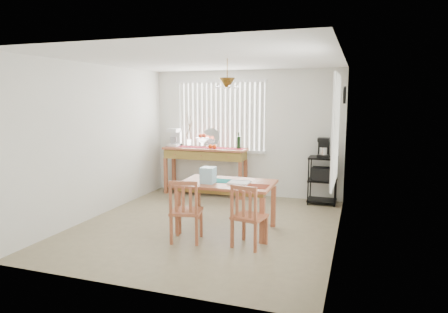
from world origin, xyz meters
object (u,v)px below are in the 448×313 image
at_px(cart_items, 324,148).
at_px(chair_left, 186,211).
at_px(sideboard, 206,159).
at_px(chair_right, 248,216).
at_px(wire_cart, 323,176).
at_px(dining_table, 227,188).

distance_m(cart_items, chair_left, 3.28).
height_order(sideboard, chair_left, sideboard).
bearing_deg(cart_items, sideboard, -179.42).
xyz_separation_m(chair_left, chair_right, (0.89, 0.08, -0.01)).
bearing_deg(wire_cart, sideboard, -179.65).
height_order(dining_table, chair_right, chair_right).
distance_m(wire_cart, dining_table, 2.44).
bearing_deg(dining_table, sideboard, 119.40).
xyz_separation_m(wire_cart, cart_items, (0.00, 0.01, 0.54)).
distance_m(sideboard, cart_items, 2.44).
bearing_deg(dining_table, chair_right, -49.75).
distance_m(sideboard, dining_table, 2.38).
relative_size(sideboard, wire_cart, 1.94).
relative_size(sideboard, chair_left, 1.95).
relative_size(dining_table, chair_left, 1.56).
bearing_deg(cart_items, dining_table, -120.60).
height_order(wire_cart, cart_items, cart_items).
bearing_deg(sideboard, wire_cart, 0.35).
xyz_separation_m(sideboard, chair_left, (0.78, -2.75, -0.30)).
distance_m(cart_items, dining_table, 2.48).
bearing_deg(chair_left, wire_cart, 59.47).
xyz_separation_m(cart_items, dining_table, (-1.24, -2.10, -0.42)).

